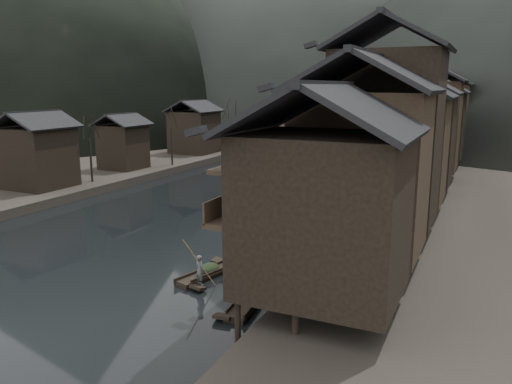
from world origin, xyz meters
The scene contains 12 objects.
water centered at (0.00, 0.00, 0.00)m, with size 300.00×300.00×0.00m, color black.
left_bank centered at (-35.00, 40.00, 0.60)m, with size 40.00×200.00×1.20m, color #2D2823.
stilt_houses centered at (17.28, 19.40, 8.81)m, with size 9.00×67.60×16.55m.
left_houses centered at (-20.50, 20.12, 5.66)m, with size 8.10×53.20×8.73m.
bare_trees centered at (-17.00, 17.57, 6.74)m, with size 3.95×60.39×7.89m.
moored_sampans centered at (11.93, 26.09, 0.20)m, with size 3.13×71.56×0.47m.
midriver_boats centered at (-0.30, 53.87, 0.20)m, with size 13.00×36.12×0.44m.
stone_bridge centered at (0.00, 72.00, 5.11)m, with size 40.00×6.00×9.00m.
hero_sampan centered at (8.38, -3.04, 0.20)m, with size 2.26×5.34×0.44m.
cargo_heap centered at (8.31, -2.80, 0.79)m, with size 1.16×1.52×0.70m, color black.
boatman centered at (8.83, -4.83, 1.36)m, with size 0.67×0.44×1.85m, color #5D5D5F.
bamboo_pole centered at (9.03, -4.83, 4.17)m, with size 0.06×0.06×4.37m, color #8C7A51.
Camera 1 is at (23.66, -28.83, 11.83)m, focal length 35.00 mm.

